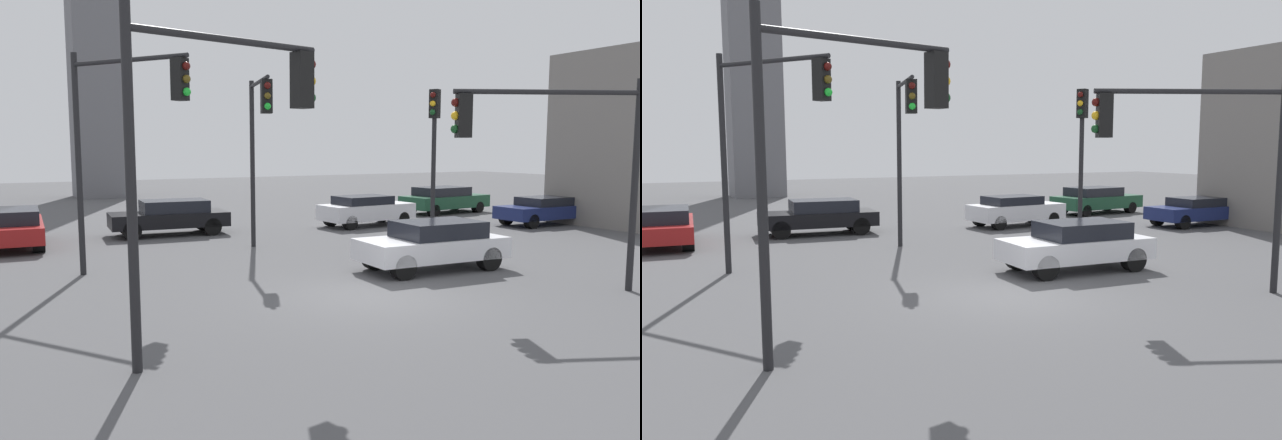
{
  "view_description": "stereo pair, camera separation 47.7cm",
  "coord_description": "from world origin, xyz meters",
  "views": [
    {
      "loc": [
        -7.99,
        -11.84,
        3.48
      ],
      "look_at": [
        -0.16,
        2.3,
        1.57
      ],
      "focal_mm": 34.98,
      "sensor_mm": 36.0,
      "label": 1
    },
    {
      "loc": [
        -7.57,
        -12.06,
        3.48
      ],
      "look_at": [
        -0.16,
        2.3,
        1.57
      ],
      "focal_mm": 34.98,
      "sensor_mm": 36.0,
      "label": 2
    }
  ],
  "objects": [
    {
      "name": "ground_plane",
      "position": [
        0.0,
        0.0,
        0.0
      ],
      "size": [
        108.74,
        108.74,
        0.0
      ],
      "primitive_type": "plane",
      "color": "#4C4C4F"
    },
    {
      "name": "traffic_light_0",
      "position": [
        6.27,
        5.61,
        3.8
      ],
      "size": [
        0.49,
        0.44,
        5.47
      ],
      "rotation": [
        0.0,
        0.0,
        -2.63
      ],
      "color": "black",
      "rests_on": "ground_plane"
    },
    {
      "name": "traffic_light_1",
      "position": [
        3.81,
        -1.63,
        3.63
      ],
      "size": [
        4.22,
        2.01,
        5.06
      ],
      "rotation": [
        0.0,
        0.0,
        2.72
      ],
      "color": "black",
      "rests_on": "ground_plane"
    },
    {
      "name": "traffic_light_2",
      "position": [
        0.06,
        6.79,
        4.07
      ],
      "size": [
        0.98,
        3.17,
        5.7
      ],
      "rotation": [
        0.0,
        0.0,
        -1.82
      ],
      "color": "black",
      "rests_on": "ground_plane"
    },
    {
      "name": "traffic_light_3",
      "position": [
        -4.39,
        -1.99,
        3.92
      ],
      "size": [
        3.6,
        0.91,
        5.6
      ],
      "rotation": [
        0.0,
        0.0,
        0.2
      ],
      "color": "black",
      "rests_on": "ground_plane"
    },
    {
      "name": "traffic_light_4",
      "position": [
        -4.63,
        4.55,
        4.2
      ],
      "size": [
        2.26,
        3.29,
        5.93
      ],
      "rotation": [
        0.0,
        0.0,
        -0.98
      ],
      "color": "black",
      "rests_on": "ground_plane"
    },
    {
      "name": "car_0",
      "position": [
        6.98,
        11.05,
        0.72
      ],
      "size": [
        4.28,
        2.07,
        1.34
      ],
      "rotation": [
        0.0,
        0.0,
        0.07
      ],
      "color": "silver",
      "rests_on": "ground_plane"
    },
    {
      "name": "car_3",
      "position": [
        14.18,
        7.56,
        0.68
      ],
      "size": [
        4.31,
        1.84,
        1.24
      ],
      "rotation": [
        0.0,
        0.0,
        3.13
      ],
      "color": "navy",
      "rests_on": "ground_plane"
    },
    {
      "name": "car_4",
      "position": [
        3.24,
        1.84,
        0.74
      ],
      "size": [
        4.32,
        2.06,
        1.39
      ],
      "rotation": [
        0.0,
        0.0,
        3.09
      ],
      "color": "silver",
      "rests_on": "ground_plane"
    },
    {
      "name": "car_5",
      "position": [
        -1.32,
        12.44,
        0.74
      ],
      "size": [
        4.65,
        2.35,
        1.38
      ],
      "rotation": [
        0.0,
        0.0,
        3.06
      ],
      "color": "black",
      "rests_on": "ground_plane"
    },
    {
      "name": "car_6",
      "position": [
        -7.06,
        12.04,
        0.72
      ],
      "size": [
        2.41,
        4.91,
        1.35
      ],
      "rotation": [
        0.0,
        0.0,
        1.51
      ],
      "color": "maroon",
      "rests_on": "ground_plane"
    },
    {
      "name": "car_7",
      "position": [
        13.51,
        13.56,
        0.73
      ],
      "size": [
        4.87,
        2.43,
        1.38
      ],
      "rotation": [
        0.0,
        0.0,
        0.09
      ],
      "color": "#19472D",
      "rests_on": "ground_plane"
    },
    {
      "name": "skyline_tower",
      "position": [
        -0.33,
        33.4,
        12.57
      ],
      "size": [
        3.41,
        3.41,
        25.13
      ],
      "primitive_type": "cube",
      "color": "slate",
      "rests_on": "ground_plane"
    }
  ]
}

